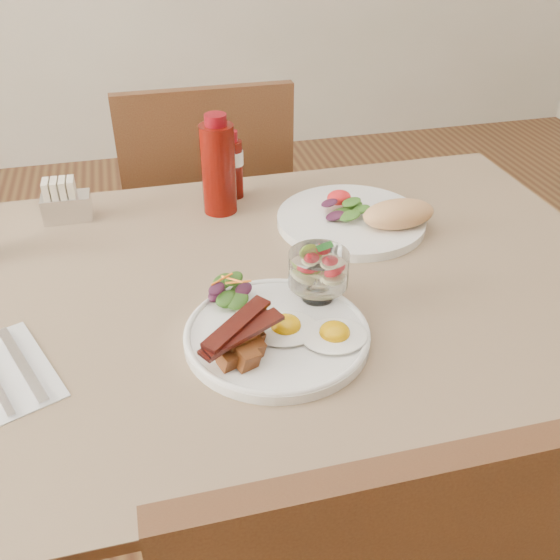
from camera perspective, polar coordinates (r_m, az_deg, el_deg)
The scene contains 12 objects.
table at distance 1.12m, azimuth -2.07°, elevation -4.28°, with size 1.33×0.88×0.75m.
chair_far at distance 1.74m, azimuth -6.69°, elevation 5.23°, with size 0.42×0.42×0.93m.
main_plate at distance 0.94m, azimuth -0.29°, elevation -5.07°, with size 0.28×0.28×0.02m, color white.
fried_eggs at distance 0.93m, azimuth 2.76°, elevation -4.64°, with size 0.18×0.14×0.03m.
bacon_potato_pile at distance 0.88m, azimuth -3.60°, elevation -5.54°, with size 0.13×0.10×0.05m.
side_salad at distance 0.99m, azimuth -4.56°, elevation -1.11°, with size 0.08×0.07×0.04m.
fruit_cup at distance 0.98m, azimuth 3.53°, elevation 0.98°, with size 0.10×0.10×0.10m.
second_plate at distance 1.24m, azimuth 7.50°, elevation 5.70°, with size 0.30×0.29×0.07m.
ketchup_bottle at distance 1.27m, azimuth -5.67°, elevation 10.21°, with size 0.07×0.07×0.20m.
hot_sauce_bottle at distance 1.34m, azimuth -4.25°, elevation 10.39°, with size 0.05×0.05×0.15m.
sugar_caddy at distance 1.32m, azimuth -19.07°, elevation 6.68°, with size 0.10×0.05×0.09m.
napkin_cutlery at distance 0.97m, azimuth -23.65°, elevation -7.61°, with size 0.18×0.23×0.01m.
Camera 1 is at (-0.18, -0.86, 1.35)m, focal length 40.00 mm.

